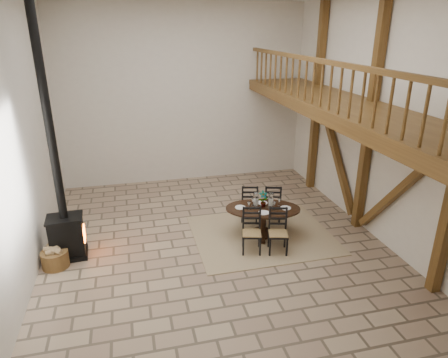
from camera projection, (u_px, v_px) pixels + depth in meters
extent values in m
plane|color=tan|center=(215.00, 243.00, 8.58)|extent=(8.00, 8.00, 0.00)
cube|color=silver|center=(184.00, 96.00, 11.31)|extent=(7.00, 0.02, 5.00)
cube|color=silver|center=(300.00, 222.00, 4.06)|extent=(7.00, 0.02, 5.00)
cube|color=silver|center=(17.00, 141.00, 6.90)|extent=(0.02, 8.00, 5.00)
cube|color=silver|center=(375.00, 120.00, 8.46)|extent=(0.02, 8.00, 5.00)
cube|color=brown|center=(370.00, 120.00, 8.44)|extent=(0.18, 0.18, 5.00)
cube|color=brown|center=(317.00, 100.00, 10.70)|extent=(0.18, 0.18, 5.00)
cube|color=brown|center=(400.00, 190.00, 7.70)|extent=(0.14, 2.16, 2.54)
cube|color=brown|center=(336.00, 153.00, 9.97)|extent=(0.14, 2.16, 2.54)
cube|color=brown|center=(372.00, 106.00, 8.33)|extent=(0.20, 7.80, 0.20)
cube|color=brown|center=(343.00, 105.00, 8.16)|extent=(1.60, 7.80, 0.12)
cube|color=brown|center=(311.00, 111.00, 8.04)|extent=(0.18, 7.80, 0.22)
cube|color=brown|center=(315.00, 60.00, 7.68)|extent=(0.09, 7.60, 0.09)
cube|color=brown|center=(313.00, 82.00, 7.83)|extent=(0.06, 7.60, 0.86)
cube|color=tan|center=(262.00, 235.00, 8.90)|extent=(3.00, 2.50, 0.02)
ellipsoid|color=black|center=(263.00, 209.00, 8.67)|extent=(1.83, 1.38, 0.04)
cylinder|color=black|center=(262.00, 222.00, 8.79)|extent=(0.16, 0.16, 0.59)
cylinder|color=black|center=(262.00, 233.00, 8.88)|extent=(0.50, 0.50, 0.06)
cube|color=tan|center=(252.00, 233.00, 8.09)|extent=(0.48, 0.47, 0.04)
cube|color=black|center=(251.00, 243.00, 8.17)|extent=(0.46, 0.46, 0.41)
cube|color=black|center=(252.00, 219.00, 8.16)|extent=(0.34, 0.12, 0.54)
cube|color=tan|center=(278.00, 234.00, 8.07)|extent=(0.48, 0.47, 0.04)
cube|color=black|center=(278.00, 243.00, 8.16)|extent=(0.46, 0.46, 0.41)
cube|color=black|center=(278.00, 219.00, 8.14)|extent=(0.34, 0.12, 0.54)
cube|color=tan|center=(249.00, 204.00, 9.42)|extent=(0.48, 0.47, 0.04)
cube|color=black|center=(249.00, 213.00, 9.50)|extent=(0.46, 0.46, 0.41)
cube|color=black|center=(250.00, 197.00, 9.17)|extent=(0.34, 0.12, 0.54)
cube|color=tan|center=(272.00, 204.00, 9.41)|extent=(0.48, 0.47, 0.04)
cube|color=black|center=(272.00, 213.00, 9.49)|extent=(0.46, 0.46, 0.41)
cube|color=black|center=(273.00, 197.00, 9.16)|extent=(0.34, 0.12, 0.54)
cube|color=white|center=(263.00, 208.00, 8.66)|extent=(1.37, 0.93, 0.01)
cube|color=white|center=(263.00, 204.00, 8.63)|extent=(0.85, 0.47, 0.18)
cylinder|color=white|center=(256.00, 201.00, 8.60)|extent=(0.12, 0.12, 0.34)
cylinder|color=white|center=(271.00, 201.00, 8.60)|extent=(0.12, 0.12, 0.34)
cylinder|color=white|center=(256.00, 204.00, 8.64)|extent=(0.06, 0.06, 0.16)
cylinder|color=white|center=(271.00, 205.00, 8.63)|extent=(0.06, 0.06, 0.16)
imported|color=#4C723F|center=(263.00, 199.00, 8.63)|extent=(0.23, 0.18, 0.37)
cube|color=black|center=(70.00, 254.00, 8.06)|extent=(0.71, 0.56, 0.11)
cube|color=black|center=(67.00, 236.00, 7.90)|extent=(0.66, 0.51, 0.74)
cube|color=#FF590C|center=(84.00, 233.00, 7.99)|extent=(0.03, 0.30, 0.30)
cube|color=black|center=(64.00, 218.00, 7.76)|extent=(0.70, 0.55, 0.04)
cylinder|color=black|center=(47.00, 112.00, 7.01)|extent=(0.16, 0.16, 4.11)
cylinder|color=brown|center=(55.00, 259.00, 7.68)|extent=(0.51, 0.51, 0.33)
cube|color=#9D7958|center=(54.00, 250.00, 7.61)|extent=(0.27, 0.27, 0.10)
cube|color=#9D7958|center=(66.00, 229.00, 8.87)|extent=(0.29, 0.30, 0.30)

